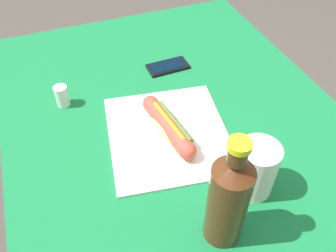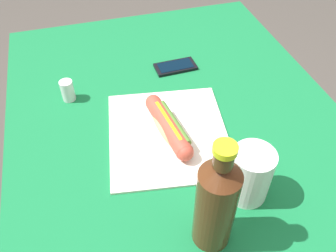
{
  "view_description": "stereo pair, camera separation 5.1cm",
  "coord_description": "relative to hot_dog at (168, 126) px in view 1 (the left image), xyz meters",
  "views": [
    {
      "loc": [
        0.58,
        -0.26,
        1.42
      ],
      "look_at": [
        -0.0,
        -0.04,
        0.8
      ],
      "focal_mm": 37.92,
      "sensor_mm": 36.0,
      "label": 1
    },
    {
      "loc": [
        0.59,
        -0.21,
        1.42
      ],
      "look_at": [
        -0.0,
        -0.04,
        0.8
      ],
      "focal_mm": 37.92,
      "sensor_mm": 36.0,
      "label": 2
    }
  ],
  "objects": [
    {
      "name": "dining_table",
      "position": [
        0.0,
        0.04,
        -0.16
      ],
      "size": [
        1.25,
        0.88,
        0.77
      ],
      "color": "brown",
      "rests_on": "ground"
    },
    {
      "name": "paper_wrapper",
      "position": [
        0.0,
        -0.0,
        -0.03
      ],
      "size": [
        0.37,
        0.34,
        0.01
      ],
      "primitive_type": "cube",
      "rotation": [
        0.0,
        0.0,
        -0.15
      ],
      "color": "silver",
      "rests_on": "dining_table"
    },
    {
      "name": "hot_dog",
      "position": [
        0.0,
        0.0,
        0.0
      ],
      "size": [
        0.23,
        0.08,
        0.05
      ],
      "color": "#DBB26B",
      "rests_on": "paper_wrapper"
    },
    {
      "name": "cell_phone",
      "position": [
        -0.27,
        0.1,
        -0.02
      ],
      "size": [
        0.07,
        0.13,
        0.01
      ],
      "color": "black",
      "rests_on": "dining_table"
    },
    {
      "name": "soda_bottle",
      "position": [
        0.29,
        0.0,
        0.09
      ],
      "size": [
        0.07,
        0.07,
        0.26
      ],
      "color": "#4C2814",
      "rests_on": "dining_table"
    },
    {
      "name": "drinking_cup",
      "position": [
        0.21,
        0.11,
        0.03
      ],
      "size": [
        0.09,
        0.09,
        0.13
      ],
      "primitive_type": "cylinder",
      "color": "white",
      "rests_on": "dining_table"
    },
    {
      "name": "salt_shaker",
      "position": [
        -0.21,
        -0.23,
        0.0
      ],
      "size": [
        0.04,
        0.04,
        0.06
      ],
      "primitive_type": "cylinder",
      "color": "silver",
      "rests_on": "dining_table"
    }
  ]
}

